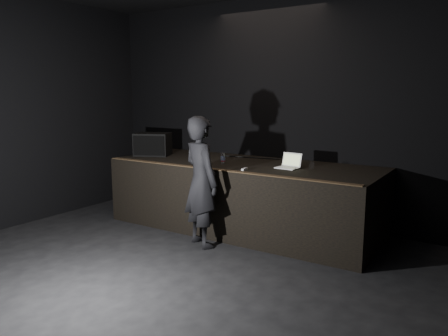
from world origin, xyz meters
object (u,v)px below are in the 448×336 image
Objects in this scene: beer_can at (223,158)px; person at (201,182)px; stage_riser at (243,196)px; laptop at (289,164)px; stage_monitor at (153,144)px.

beer_can is 0.75m from person.
stage_riser is 2.31× the size of person.
person reaches higher than stage_riser.
person is at bearing -95.39° from stage_riser.
laptop is at bearing -108.54° from person.
stage_riser is 1.81m from stage_monitor.
laptop reaches higher than beer_can.
stage_monitor reaches higher than laptop.
stage_monitor is 2.43m from laptop.
beer_can is (-0.21, -0.24, 0.58)m from stage_riser.
stage_riser is at bearing -18.78° from stage_monitor.
beer_can is 0.09× the size of person.
laptop is at bearing -21.22° from stage_monitor.
stage_riser is at bearing 49.14° from beer_can.
beer_can is at bearing -130.86° from stage_riser.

